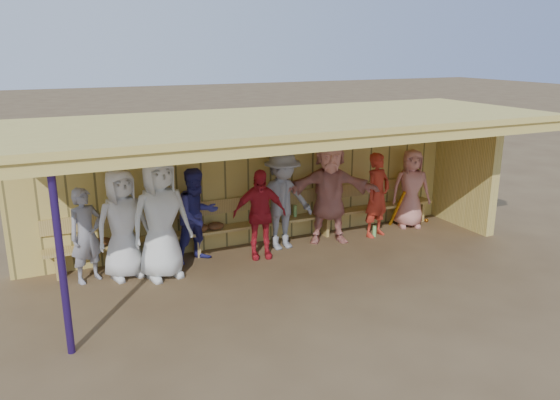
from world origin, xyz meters
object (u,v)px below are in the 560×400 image
(player_c, at_px, (197,215))
(player_f, at_px, (329,192))
(player_e, at_px, (282,200))
(bench, at_px, (263,217))
(player_d, at_px, (259,214))
(player_g, at_px, (377,195))
(player_a, at_px, (86,235))
(player_h, at_px, (411,188))
(player_extra, at_px, (123,224))
(player_b, at_px, (161,218))

(player_c, height_order, player_f, player_f)
(player_e, height_order, bench, player_e)
(player_d, distance_m, bench, 0.71)
(player_f, bearing_deg, player_g, 14.86)
(player_f, bearing_deg, player_e, -161.51)
(player_a, relative_size, bench, 0.20)
(player_g, bearing_deg, player_h, -5.64)
(player_extra, bearing_deg, player_e, -11.40)
(player_a, bearing_deg, player_f, -24.87)
(player_d, bearing_deg, player_e, 36.12)
(bench, bearing_deg, player_extra, -169.67)
(player_extra, bearing_deg, bench, -3.77)
(player_d, height_order, bench, player_d)
(player_a, relative_size, player_e, 0.84)
(player_h, distance_m, bench, 3.17)
(player_c, xyz_separation_m, player_e, (1.58, -0.03, 0.09))
(player_f, bearing_deg, player_b, -152.71)
(player_e, bearing_deg, player_g, -6.73)
(player_b, height_order, player_d, player_b)
(player_e, distance_m, player_h, 2.90)
(player_d, xyz_separation_m, player_e, (0.55, 0.25, 0.12))
(player_b, height_order, bench, player_b)
(player_d, distance_m, player_extra, 2.29)
(player_f, distance_m, player_h, 1.96)
(player_a, distance_m, player_c, 1.81)
(player_a, xyz_separation_m, player_h, (6.29, 0.08, 0.04))
(player_d, distance_m, player_f, 1.53)
(player_b, relative_size, player_e, 1.09)
(player_b, height_order, player_c, player_b)
(bench, bearing_deg, player_c, -167.13)
(player_g, height_order, bench, player_g)
(player_b, xyz_separation_m, player_d, (1.74, 0.14, -0.20))
(player_e, relative_size, player_g, 1.10)
(player_c, bearing_deg, player_a, 167.03)
(player_c, relative_size, player_f, 0.84)
(player_d, bearing_deg, player_f, 19.54)
(player_f, xyz_separation_m, player_h, (1.95, 0.08, -0.17))
(player_b, xyz_separation_m, player_e, (2.29, 0.38, -0.08))
(player_b, xyz_separation_m, player_h, (5.19, 0.42, -0.18))
(player_f, relative_size, bench, 0.26)
(bench, bearing_deg, player_h, -5.55)
(player_b, height_order, player_f, player_b)
(player_f, distance_m, player_g, 1.02)
(player_h, bearing_deg, bench, -164.33)
(player_f, distance_m, player_extra, 3.79)
(player_extra, relative_size, bench, 0.23)
(player_f, height_order, player_extra, player_f)
(player_f, xyz_separation_m, player_g, (1.00, -0.11, -0.16))
(player_g, xyz_separation_m, player_h, (0.95, 0.19, -0.02))
(player_f, bearing_deg, player_extra, -157.36)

